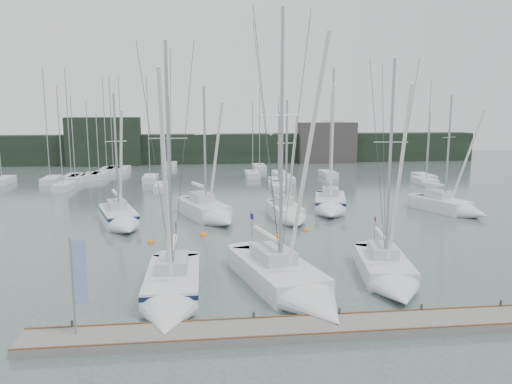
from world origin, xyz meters
TOP-DOWN VIEW (x-y plane):
  - ground at (0.00, 0.00)m, footprint 160.00×160.00m
  - dock at (0.00, -5.00)m, footprint 24.00×2.00m
  - far_treeline at (0.00, 62.00)m, footprint 90.00×4.00m
  - far_building_left at (-20.00, 60.00)m, footprint 12.00×3.00m
  - far_building_right at (18.00, 60.00)m, footprint 10.00×3.00m
  - mast_forest at (-6.14, 42.57)m, footprint 57.14×27.70m
  - sailboat_near_left at (-5.88, -1.15)m, footprint 2.92×9.75m
  - sailboat_near_center at (0.51, -0.85)m, footprint 5.83×11.25m
  - sailboat_near_right at (6.14, 0.26)m, footprint 4.02×8.96m
  - sailboat_mid_a at (-10.82, 15.88)m, footprint 4.82×8.32m
  - sailboat_mid_b at (-3.36, 17.45)m, footprint 5.78×9.10m
  - sailboat_mid_c at (3.32, 16.36)m, footprint 2.98×7.41m
  - sailboat_mid_d at (7.84, 19.43)m, footprint 4.74×8.60m
  - sailboat_mid_e at (19.11, 17.58)m, footprint 5.43×7.93m
  - buoy_a at (-4.13, 12.43)m, footprint 0.57×0.57m
  - buoy_b at (4.11, 13.04)m, footprint 0.48×0.48m
  - buoy_c at (-7.98, 10.74)m, footprint 0.50×0.50m
  - dock_banner at (-9.48, -4.75)m, footprint 0.64×0.12m
  - seagull at (-0.62, 0.43)m, footprint 1.08×0.51m
  - buoy_d at (1.47, 11.17)m, footprint 0.54×0.54m

SIDE VIEW (x-z plane):
  - ground at x=0.00m, z-range 0.00..0.00m
  - buoy_a at x=-4.13m, z-range -0.28..0.28m
  - buoy_b at x=4.11m, z-range -0.24..0.24m
  - buoy_c at x=-7.98m, z-range -0.25..0.25m
  - buoy_d at x=1.47m, z-range -0.27..0.27m
  - dock at x=0.00m, z-range 0.00..0.40m
  - mast_forest at x=-6.14m, z-range -6.91..7.88m
  - sailboat_near_right at x=6.14m, z-range -6.21..7.23m
  - sailboat_near_center at x=0.51m, z-range -7.47..8.60m
  - sailboat_near_left at x=-5.88m, z-range -6.46..7.60m
  - sailboat_mid_e at x=19.11m, z-range -5.29..6.44m
  - sailboat_mid_c at x=3.32m, z-range -5.01..6.16m
  - sailboat_mid_a at x=-10.82m, z-range -5.25..6.47m
  - sailboat_mid_b at x=-3.36m, z-range -5.59..6.86m
  - sailboat_mid_d at x=7.84m, z-range -6.45..7.76m
  - far_treeline at x=0.00m, z-range 0.00..5.00m
  - dock_banner at x=-9.48m, z-range 0.78..4.99m
  - far_building_right at x=18.00m, z-range 0.00..7.00m
  - far_building_left at x=-20.00m, z-range 0.00..8.00m
  - seagull at x=-0.62m, z-range 8.43..8.64m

